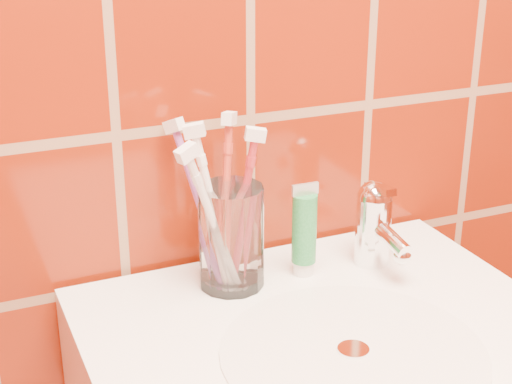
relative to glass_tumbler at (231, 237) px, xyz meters
name	(u,v)px	position (x,y,z in m)	size (l,w,h in m)	color
glass_tumbler	(231,237)	(0.00, 0.00, 0.00)	(0.08, 0.08, 0.14)	white
toothpaste_tube	(304,232)	(0.10, -0.01, -0.01)	(0.04, 0.03, 0.13)	white
faucet	(375,221)	(0.20, -0.02, 0.00)	(0.05, 0.11, 0.12)	white
toothbrush_0	(213,210)	(-0.02, 0.00, 0.04)	(0.06, 0.04, 0.23)	white
toothbrush_1	(214,222)	(-0.03, -0.02, 0.04)	(0.09, 0.05, 0.22)	silver
toothbrush_2	(226,201)	(0.00, 0.02, 0.04)	(0.05, 0.05, 0.23)	#BF3C29
toothbrush_3	(200,206)	(-0.03, 0.03, 0.04)	(0.06, 0.09, 0.22)	#934BA2
toothbrush_4	(243,208)	(0.02, 0.01, 0.03)	(0.06, 0.03, 0.21)	#A8242C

